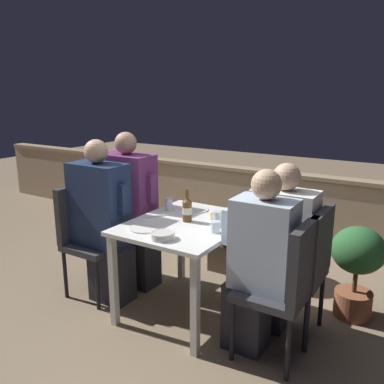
% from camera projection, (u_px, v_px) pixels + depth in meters
% --- Properties ---
extents(ground_plane, '(16.00, 16.00, 0.00)m').
position_uv_depth(ground_plane, '(187.00, 310.00, 3.26)').
color(ground_plane, '#847056').
extents(parapet_wall, '(9.00, 0.18, 0.84)m').
position_uv_depth(parapet_wall, '(271.00, 206.00, 4.63)').
color(parapet_wall, tan).
rests_on(parapet_wall, ground_plane).
extents(dining_table, '(0.80, 1.01, 0.74)m').
position_uv_depth(dining_table, '(187.00, 234.00, 3.10)').
color(dining_table, white).
rests_on(dining_table, ground_plane).
extents(planter_hedge, '(0.73, 0.47, 0.58)m').
position_uv_depth(planter_hedge, '(250.00, 241.00, 3.85)').
color(planter_hedge, brown).
rests_on(planter_hedge, ground_plane).
extents(chair_left_near, '(0.43, 0.43, 0.95)m').
position_uv_depth(chair_left_near, '(86.00, 230.00, 3.43)').
color(chair_left_near, '#333338').
rests_on(chair_left_near, ground_plane).
extents(person_navy_jumper, '(0.52, 0.26, 1.34)m').
position_uv_depth(person_navy_jumper, '(103.00, 222.00, 3.31)').
color(person_navy_jumper, '#282833').
rests_on(person_navy_jumper, ground_plane).
extents(chair_left_far, '(0.43, 0.43, 0.95)m').
position_uv_depth(chair_left_far, '(114.00, 220.00, 3.70)').
color(chair_left_far, '#333338').
rests_on(chair_left_far, ground_plane).
extents(person_purple_stripe, '(0.52, 0.26, 1.37)m').
position_uv_depth(person_purple_stripe, '(131.00, 210.00, 3.57)').
color(person_purple_stripe, '#282833').
rests_on(person_purple_stripe, ground_plane).
extents(chair_right_near, '(0.43, 0.43, 0.95)m').
position_uv_depth(chair_right_near, '(288.00, 280.00, 2.53)').
color(chair_right_near, '#333338').
rests_on(chair_right_near, ground_plane).
extents(person_blue_shirt, '(0.48, 0.26, 1.25)m').
position_uv_depth(person_blue_shirt, '(258.00, 263.00, 2.62)').
color(person_blue_shirt, '#282833').
rests_on(person_blue_shirt, ground_plane).
extents(chair_right_far, '(0.43, 0.43, 0.95)m').
position_uv_depth(chair_right_far, '(306.00, 261.00, 2.80)').
color(chair_right_far, '#333338').
rests_on(chair_right_far, ground_plane).
extents(person_white_polo, '(0.51, 0.26, 1.24)m').
position_uv_depth(person_white_polo, '(278.00, 248.00, 2.89)').
color(person_white_polo, '#282833').
rests_on(person_white_polo, ground_plane).
extents(beer_bottle, '(0.07, 0.07, 0.25)m').
position_uv_depth(beer_bottle, '(187.00, 209.00, 3.08)').
color(beer_bottle, brown).
rests_on(beer_bottle, dining_table).
extents(plate_0, '(0.23, 0.23, 0.01)m').
position_uv_depth(plate_0, '(145.00, 228.00, 2.93)').
color(plate_0, white).
rests_on(plate_0, dining_table).
extents(plate_1, '(0.23, 0.23, 0.01)m').
position_uv_depth(plate_1, '(195.00, 210.00, 3.39)').
color(plate_1, white).
rests_on(plate_1, dining_table).
extents(bowl_0, '(0.16, 0.16, 0.04)m').
position_uv_depth(bowl_0, '(220.00, 216.00, 3.15)').
color(bowl_0, tan).
rests_on(bowl_0, dining_table).
extents(bowl_1, '(0.16, 0.16, 0.05)m').
position_uv_depth(bowl_1, '(163.00, 235.00, 2.73)').
color(bowl_1, beige).
rests_on(bowl_1, dining_table).
extents(glass_cup_0, '(0.06, 0.06, 0.11)m').
position_uv_depth(glass_cup_0, '(169.00, 204.00, 3.37)').
color(glass_cup_0, silver).
rests_on(glass_cup_0, dining_table).
extents(glass_cup_1, '(0.07, 0.07, 0.08)m').
position_uv_depth(glass_cup_1, '(215.00, 227.00, 2.85)').
color(glass_cup_1, silver).
rests_on(glass_cup_1, dining_table).
extents(glass_cup_2, '(0.06, 0.06, 0.12)m').
position_uv_depth(glass_cup_2, '(217.00, 219.00, 2.96)').
color(glass_cup_2, silver).
rests_on(glass_cup_2, dining_table).
extents(fork_0, '(0.11, 0.16, 0.01)m').
position_uv_depth(fork_0, '(156.00, 216.00, 3.21)').
color(fork_0, silver).
rests_on(fork_0, dining_table).
extents(potted_plant, '(0.40, 0.40, 0.73)m').
position_uv_depth(potted_plant, '(357.00, 263.00, 3.07)').
color(potted_plant, '#9E5638').
rests_on(potted_plant, ground_plane).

